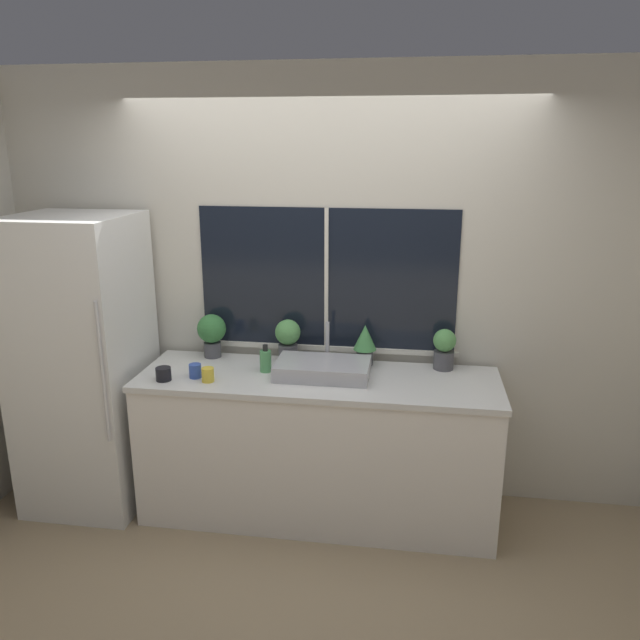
# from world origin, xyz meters

# --- Properties ---
(ground_plane) EXTENTS (14.00, 14.00, 0.00)m
(ground_plane) POSITION_xyz_m (0.00, 0.00, 0.00)
(ground_plane) COLOR #937F60
(wall_back) EXTENTS (8.00, 0.09, 2.70)m
(wall_back) POSITION_xyz_m (0.00, 0.71, 1.35)
(wall_back) COLOR beige
(wall_back) RESTS_ON ground_plane
(wall_left) EXTENTS (0.06, 7.00, 2.70)m
(wall_left) POSITION_xyz_m (-2.10, 1.50, 1.35)
(wall_left) COLOR beige
(wall_left) RESTS_ON ground_plane
(wall_right) EXTENTS (0.06, 7.00, 2.70)m
(wall_right) POSITION_xyz_m (2.10, 1.50, 1.35)
(wall_right) COLOR beige
(wall_right) RESTS_ON ground_plane
(counter) EXTENTS (2.14, 0.67, 0.91)m
(counter) POSITION_xyz_m (0.00, 0.32, 0.45)
(counter) COLOR white
(counter) RESTS_ON ground_plane
(refrigerator) EXTENTS (0.70, 0.72, 1.84)m
(refrigerator) POSITION_xyz_m (-1.47, 0.29, 0.92)
(refrigerator) COLOR silver
(refrigerator) RESTS_ON ground_plane
(sink) EXTENTS (0.55, 0.38, 0.28)m
(sink) POSITION_xyz_m (0.03, 0.34, 0.95)
(sink) COLOR #ADADB2
(sink) RESTS_ON counter
(potted_plant_far_left) EXTENTS (0.18, 0.18, 0.28)m
(potted_plant_far_left) POSITION_xyz_m (-0.73, 0.57, 1.07)
(potted_plant_far_left) COLOR #4C4C51
(potted_plant_far_left) RESTS_ON counter
(potted_plant_center_left) EXTENTS (0.16, 0.16, 0.27)m
(potted_plant_center_left) POSITION_xyz_m (-0.23, 0.57, 1.06)
(potted_plant_center_left) COLOR #4C4C51
(potted_plant_center_left) RESTS_ON counter
(potted_plant_center_right) EXTENTS (0.14, 0.14, 0.26)m
(potted_plant_center_right) POSITION_xyz_m (0.26, 0.57, 1.05)
(potted_plant_center_right) COLOR #4C4C51
(potted_plant_center_right) RESTS_ON counter
(potted_plant_far_right) EXTENTS (0.14, 0.14, 0.25)m
(potted_plant_far_right) POSITION_xyz_m (0.74, 0.57, 1.04)
(potted_plant_far_right) COLOR #4C4C51
(potted_plant_far_right) RESTS_ON counter
(soap_bottle) EXTENTS (0.07, 0.07, 0.17)m
(soap_bottle) POSITION_xyz_m (-0.32, 0.36, 0.98)
(soap_bottle) COLOR #519E5B
(soap_bottle) RESTS_ON counter
(mug_yellow) EXTENTS (0.07, 0.07, 0.08)m
(mug_yellow) POSITION_xyz_m (-0.62, 0.15, 0.95)
(mug_yellow) COLOR gold
(mug_yellow) RESTS_ON counter
(mug_black) EXTENTS (0.09, 0.09, 0.08)m
(mug_black) POSITION_xyz_m (-0.88, 0.13, 0.95)
(mug_black) COLOR black
(mug_black) RESTS_ON counter
(mug_blue) EXTENTS (0.07, 0.07, 0.08)m
(mug_blue) POSITION_xyz_m (-0.71, 0.20, 0.95)
(mug_blue) COLOR #3351AD
(mug_blue) RESTS_ON counter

